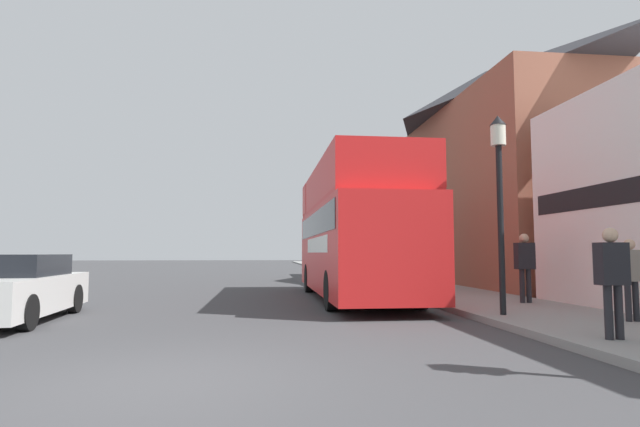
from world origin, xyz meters
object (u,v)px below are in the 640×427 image
parked_car_far_side (13,289)px  pedestrian_second (631,272)px  tour_bus (354,241)px  parked_car_ahead_of_bus (339,271)px  pedestrian_third (525,261)px  lamp_post_second (390,201)px  lamp_post_nearest (499,175)px  pedestrian_nearest (612,272)px

parked_car_far_side → pedestrian_second: (12.34, -2.42, 0.41)m
tour_bus → parked_car_far_side: (-8.12, -4.15, -1.15)m
parked_car_ahead_of_bus → parked_car_far_side: 14.26m
pedestrian_second → pedestrian_third: pedestrian_third is taller
tour_bus → pedestrian_third: (4.06, -2.93, -0.60)m
pedestrian_third → lamp_post_second: lamp_post_second is taller
parked_car_far_side → lamp_post_nearest: (10.37, -1.13, 2.47)m
pedestrian_second → parked_car_far_side: bearing=168.9°
pedestrian_second → pedestrian_third: size_ratio=0.87×
tour_bus → lamp_post_second: bearing=60.8°
parked_car_far_side → pedestrian_third: pedestrian_third is taller
tour_bus → lamp_post_nearest: size_ratio=2.30×
parked_car_far_side → pedestrian_nearest: pedestrian_nearest is taller
pedestrian_nearest → lamp_post_nearest: 3.68m
tour_bus → pedestrian_second: size_ratio=6.28×
lamp_post_second → pedestrian_third: bearing=-75.0°
parked_car_ahead_of_bus → parked_car_far_side: size_ratio=0.86×
parked_car_far_side → lamp_post_second: (10.33, 8.12, 2.87)m
pedestrian_second → lamp_post_second: (-2.01, 10.54, 2.45)m
parked_car_ahead_of_bus → tour_bus: bearing=-96.4°
parked_car_ahead_of_bus → lamp_post_second: lamp_post_second is taller
parked_car_far_side → lamp_post_second: size_ratio=0.94×
pedestrian_second → lamp_post_nearest: size_ratio=0.37×
pedestrian_nearest → lamp_post_nearest: size_ratio=0.39×
lamp_post_second → lamp_post_nearest: bearing=-89.7°
lamp_post_second → parked_car_far_side: bearing=-141.8°
pedestrian_nearest → pedestrian_second: (1.74, 1.81, -0.07)m
lamp_post_nearest → parked_car_far_side: bearing=173.8°
parked_car_ahead_of_bus → pedestrian_second: size_ratio=2.53×
parked_car_ahead_of_bus → pedestrian_second: bearing=-76.8°
pedestrian_nearest → lamp_post_second: (-0.27, 12.35, 2.38)m
parked_car_far_side → lamp_post_nearest: lamp_post_nearest is taller
lamp_post_nearest → pedestrian_second: bearing=-33.2°
tour_bus → pedestrian_second: 7.84m
pedestrian_second → lamp_post_nearest: bearing=146.8°
tour_bus → lamp_post_nearest: lamp_post_nearest is taller
pedestrian_second → tour_bus: bearing=122.7°
parked_car_ahead_of_bus → pedestrian_third: bearing=-72.6°
pedestrian_nearest → lamp_post_nearest: lamp_post_nearest is taller
lamp_post_nearest → lamp_post_second: 9.27m
pedestrian_third → lamp_post_second: size_ratio=0.37×
parked_car_far_side → pedestrian_nearest: size_ratio=2.75×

